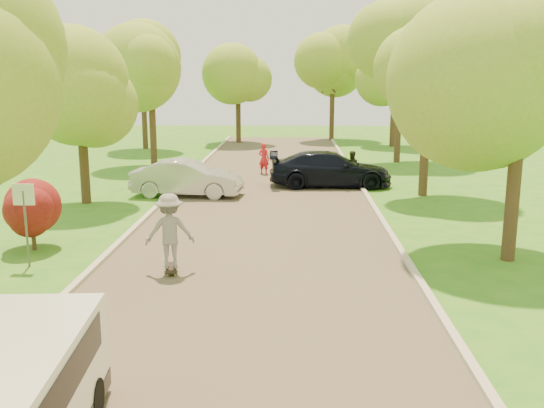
# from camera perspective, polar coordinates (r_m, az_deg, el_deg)

# --- Properties ---
(ground) EXTENTS (100.00, 100.00, 0.00)m
(ground) POSITION_cam_1_polar(r_m,az_deg,el_deg) (11.87, -3.13, -12.09)
(ground) COLOR #2D751B
(ground) RESTS_ON ground
(road) EXTENTS (8.00, 60.00, 0.01)m
(road) POSITION_cam_1_polar(r_m,az_deg,el_deg) (19.44, -1.07, -2.44)
(road) COLOR #4C4438
(road) RESTS_ON ground
(curb_left) EXTENTS (0.18, 60.00, 0.12)m
(curb_left) POSITION_cam_1_polar(r_m,az_deg,el_deg) (20.04, -12.72, -2.13)
(curb_left) COLOR #B2AD9E
(curb_left) RESTS_ON ground
(curb_right) EXTENTS (0.18, 60.00, 0.12)m
(curb_right) POSITION_cam_1_polar(r_m,az_deg,el_deg) (19.64, 10.82, -2.34)
(curb_right) COLOR #B2AD9E
(curb_right) RESTS_ON ground
(street_sign) EXTENTS (0.55, 0.06, 2.17)m
(street_sign) POSITION_cam_1_polar(r_m,az_deg,el_deg) (16.61, -22.27, -0.31)
(street_sign) COLOR #59595E
(street_sign) RESTS_ON ground
(red_shrub) EXTENTS (1.70, 1.70, 1.95)m
(red_shrub) POSITION_cam_1_polar(r_m,az_deg,el_deg) (18.25, -21.69, -0.73)
(red_shrub) COLOR #382619
(red_shrub) RESTS_ON ground
(tree_l_midb) EXTENTS (4.30, 4.20, 6.62)m
(tree_l_midb) POSITION_cam_1_polar(r_m,az_deg,el_deg) (24.11, -17.29, 10.82)
(tree_l_midb) COLOR #382619
(tree_l_midb) RESTS_ON ground
(tree_l_far) EXTENTS (4.92, 4.80, 7.79)m
(tree_l_far) POSITION_cam_1_polar(r_m,az_deg,el_deg) (33.63, -11.03, 12.80)
(tree_l_far) COLOR #382619
(tree_l_far) RESTS_ON ground
(tree_r_mida) EXTENTS (5.13, 5.00, 7.95)m
(tree_r_mida) POSITION_cam_1_polar(r_m,az_deg,el_deg) (16.93, 23.45, 13.38)
(tree_r_mida) COLOR #382619
(tree_r_mida) RESTS_ON ground
(tree_r_midb) EXTENTS (4.51, 4.40, 7.01)m
(tree_r_midb) POSITION_cam_1_polar(r_m,az_deg,el_deg) (25.43, 14.97, 11.65)
(tree_r_midb) COLOR #382619
(tree_r_midb) RESTS_ON ground
(tree_r_far) EXTENTS (5.33, 5.20, 8.34)m
(tree_r_far) POSITION_cam_1_polar(r_m,az_deg,el_deg) (35.37, 12.42, 13.28)
(tree_r_far) COLOR #382619
(tree_r_far) RESTS_ON ground
(tree_bg_a) EXTENTS (5.12, 5.00, 7.72)m
(tree_bg_a) POSITION_cam_1_polar(r_m,az_deg,el_deg) (41.96, -11.81, 12.35)
(tree_bg_a) COLOR #382619
(tree_bg_a) RESTS_ON ground
(tree_bg_b) EXTENTS (5.12, 5.00, 7.95)m
(tree_bg_b) POSITION_cam_1_polar(r_m,az_deg,el_deg) (43.41, 11.80, 12.62)
(tree_bg_b) COLOR #382619
(tree_bg_b) RESTS_ON ground
(tree_bg_c) EXTENTS (4.92, 4.80, 7.33)m
(tree_bg_c) POSITION_cam_1_polar(r_m,az_deg,el_deg) (44.96, -2.96, 12.16)
(tree_bg_c) COLOR #382619
(tree_bg_c) RESTS_ON ground
(tree_bg_d) EXTENTS (5.12, 5.00, 7.72)m
(tree_bg_d) POSITION_cam_1_polar(r_m,az_deg,el_deg) (46.92, 6.02, 12.46)
(tree_bg_d) COLOR #382619
(tree_bg_d) RESTS_ON ground
(silver_sedan) EXTENTS (4.62, 1.97, 1.48)m
(silver_sedan) POSITION_cam_1_polar(r_m,az_deg,el_deg) (25.01, -8.00, 2.41)
(silver_sedan) COLOR #B3B3B8
(silver_sedan) RESTS_ON ground
(dark_sedan) EXTENTS (5.45, 2.32, 1.57)m
(dark_sedan) POSITION_cam_1_polar(r_m,az_deg,el_deg) (27.11, 5.49, 3.29)
(dark_sedan) COLOR black
(dark_sedan) RESTS_ON ground
(longboard) EXTENTS (0.47, 1.00, 0.11)m
(longboard) POSITION_cam_1_polar(r_m,az_deg,el_deg) (15.52, -9.49, -5.96)
(longboard) COLOR black
(longboard) RESTS_ON ground
(skateboarder) EXTENTS (1.34, 0.94, 1.89)m
(skateboarder) POSITION_cam_1_polar(r_m,az_deg,el_deg) (15.25, -9.61, -2.52)
(skateboarder) COLOR gray
(skateboarder) RESTS_ON longboard
(person_striped) EXTENTS (0.67, 0.58, 1.56)m
(person_striped) POSITION_cam_1_polar(r_m,az_deg,el_deg) (30.43, -0.77, 4.29)
(person_striped) COLOR red
(person_striped) RESTS_ON ground
(person_olive) EXTENTS (0.85, 0.72, 1.52)m
(person_olive) POSITION_cam_1_polar(r_m,az_deg,el_deg) (27.87, 7.47, 3.43)
(person_olive) COLOR #31341F
(person_olive) RESTS_ON ground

